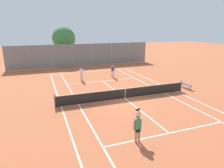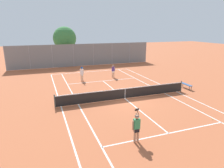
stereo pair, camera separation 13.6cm
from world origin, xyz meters
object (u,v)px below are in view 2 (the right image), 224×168
tennis_net (125,93)px  courtside_bench (186,85)px  loose_tennis_ball_1 (123,70)px  loose_tennis_ball_2 (212,119)px  player_far_right (113,70)px  loose_tennis_ball_0 (144,83)px  tree_behind_left (64,39)px  player_far_left (82,73)px  player_near_side (137,127)px

tennis_net → courtside_bench: (7.10, 0.63, -0.10)m
loose_tennis_ball_1 → loose_tennis_ball_2: (-0.55, -16.82, 0.00)m
player_far_right → courtside_bench: bearing=-52.4°
tennis_net → courtside_bench: bearing=5.1°
player_far_right → loose_tennis_ball_0: bearing=-60.1°
tennis_net → loose_tennis_ball_1: tennis_net is taller
loose_tennis_ball_1 → tree_behind_left: (-6.95, 8.83, 4.12)m
tennis_net → courtside_bench: 7.13m
player_far_left → loose_tennis_ball_0: player_far_left is taller
player_far_left → player_far_right: (3.98, 0.21, -0.02)m
tennis_net → player_near_side: player_near_side is taller
player_far_right → tree_behind_left: bearing=109.1°
tennis_net → tree_behind_left: bearing=97.2°
loose_tennis_ball_1 → player_far_right: bearing=-129.4°
courtside_bench → tree_behind_left: bearing=116.6°
loose_tennis_ball_2 → courtside_bench: 7.26m
loose_tennis_ball_1 → tree_behind_left: size_ratio=0.01×
tree_behind_left → player_far_left: bearing=-88.9°
player_near_side → courtside_bench: 11.77m
player_near_side → courtside_bench: player_near_side is taller
player_far_left → loose_tennis_ball_2: player_far_left is taller
player_near_side → loose_tennis_ball_1: (6.67, 17.49, -0.89)m
loose_tennis_ball_2 → courtside_bench: courtside_bench is taller
loose_tennis_ball_0 → loose_tennis_ball_2: same height
player_far_left → player_far_right: 3.98m
player_far_left → tree_behind_left: tree_behind_left is taller
tennis_net → player_far_left: (-2.26, 7.39, 0.42)m
loose_tennis_ball_2 → courtside_bench: size_ratio=0.04×
loose_tennis_ball_2 → player_far_right: bearing=99.2°
player_far_right → loose_tennis_ball_1: bearing=50.6°
loose_tennis_ball_1 → courtside_bench: bearing=-75.6°
player_near_side → loose_tennis_ball_2: (6.12, 0.67, -0.89)m
player_far_right → tree_behind_left: (-4.21, 12.17, 3.24)m
loose_tennis_ball_1 → player_far_left: bearing=-152.2°
tennis_net → loose_tennis_ball_1: (4.45, 10.94, -0.48)m
loose_tennis_ball_1 → tree_behind_left: tree_behind_left is taller
loose_tennis_ball_2 → tree_behind_left: bearing=104.0°
tennis_net → tree_behind_left: size_ratio=1.93×
tennis_net → loose_tennis_ball_1: bearing=67.8°
courtside_bench → tennis_net: bearing=-174.9°
player_near_side → courtside_bench: bearing=37.6°
loose_tennis_ball_1 → courtside_bench: courtside_bench is taller
courtside_bench → tree_behind_left: tree_behind_left is taller
loose_tennis_ball_2 → tree_behind_left: (-6.40, 25.65, 4.12)m
tennis_net → loose_tennis_ball_2: (3.91, -5.88, -0.48)m
loose_tennis_ball_0 → courtside_bench: (3.12, -3.05, 0.38)m
tennis_net → player_near_side: 6.93m
loose_tennis_ball_2 → tree_behind_left: 26.76m
tennis_net → player_far_left: size_ratio=6.76×
player_near_side → loose_tennis_ball_2: player_near_side is taller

